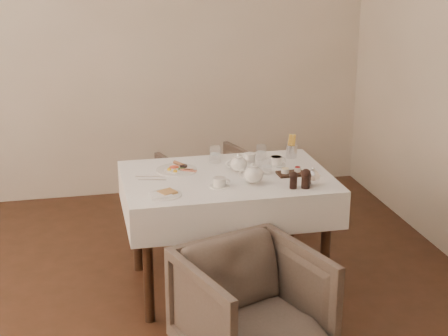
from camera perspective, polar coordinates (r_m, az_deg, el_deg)
table at (r=4.28m, az=0.22°, el=-2.10°), size 1.28×0.88×0.75m
armchair_near at (r=3.66m, az=2.34°, el=-11.57°), size 0.85×0.87×0.63m
armchair_far at (r=5.26m, az=-1.06°, el=-2.02°), size 0.82×0.83×0.61m
breakfast_plate at (r=4.34m, az=-3.95°, el=-0.11°), size 0.26×0.26×0.03m
side_plate at (r=3.92m, az=-4.95°, el=-2.20°), size 0.19×0.18×0.02m
teapot_centre at (r=4.30m, az=1.20°, el=0.45°), size 0.15×0.12×0.12m
teapot_front at (r=4.09m, az=2.45°, el=-0.43°), size 0.18×0.15×0.13m
creamer at (r=4.42m, az=2.17°, el=0.72°), size 0.09×0.09×0.08m
teacup_near at (r=4.04m, az=-0.37°, el=-1.23°), size 0.12×0.12×0.06m
teacup_far at (r=4.44m, az=4.36°, el=0.55°), size 0.12×0.12×0.06m
glass_left at (r=4.49m, az=-0.74°, el=1.14°), size 0.09×0.09×0.10m
glass_mid at (r=4.27m, az=3.57°, el=0.12°), size 0.09×0.09×0.09m
glass_right at (r=4.55m, az=3.11°, el=1.31°), size 0.09×0.09×0.10m
condiment_board at (r=4.27m, az=5.55°, el=-0.39°), size 0.17×0.12×0.04m
pepper_mill_left at (r=4.03m, az=5.80°, el=-0.99°), size 0.05×0.05×0.10m
pepper_mill_right at (r=4.04m, az=6.81°, el=-0.87°), size 0.06×0.06×0.12m
silver_pot at (r=4.08m, az=7.37°, el=-0.70°), size 0.12×0.10×0.12m
fries_cup at (r=4.60m, az=5.63°, el=1.71°), size 0.08×0.08×0.16m
cutlery_fork at (r=4.24m, az=-6.15°, el=-0.72°), size 0.18×0.05×0.00m
cutlery_knife at (r=4.19m, az=-5.99°, el=-0.97°), size 0.17×0.06×0.00m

